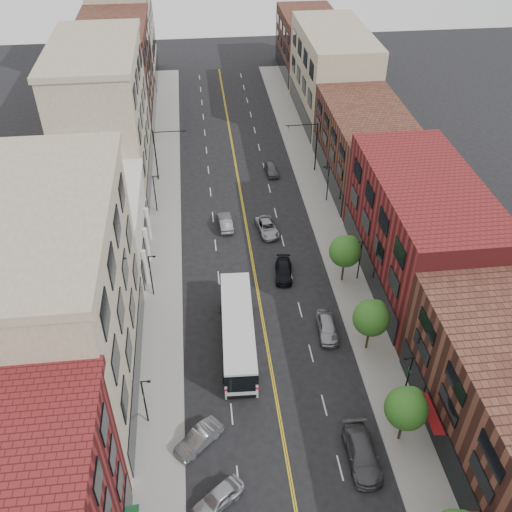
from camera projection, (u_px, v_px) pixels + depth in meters
name	position (u px, v px, depth m)	size (l,w,h in m)	color
ground	(294.00, 498.00, 42.48)	(220.00, 220.00, 0.00)	black
sidewalk_left	(165.00, 233.00, 68.92)	(4.00, 110.00, 0.15)	gray
sidewalk_right	(327.00, 223.00, 70.70)	(4.00, 110.00, 0.15)	gray
bldg_l_tanoffice	(62.00, 308.00, 45.59)	(10.00, 22.00, 18.00)	gray
bldg_l_white	(97.00, 230.00, 62.75)	(10.00, 14.00, 8.00)	silver
bldg_l_far_a	(104.00, 121.00, 72.97)	(10.00, 20.00, 18.00)	gray
bldg_l_far_b	(118.00, 76.00, 89.54)	(10.00, 20.00, 15.00)	#502920
bldg_l_far_c	(123.00, 26.00, 102.08)	(10.00, 16.00, 20.00)	gray
bldg_r_mid	(420.00, 231.00, 59.07)	(10.00, 22.00, 12.00)	maroon
bldg_r_far_a	(365.00, 147.00, 76.11)	(10.00, 20.00, 10.00)	#502920
bldg_r_far_b	(332.00, 75.00, 91.30)	(10.00, 22.00, 14.00)	gray
bldg_r_far_c	(309.00, 44.00, 107.87)	(10.00, 18.00, 11.00)	#502920
tree_r_1	(407.00, 407.00, 43.95)	(3.40, 3.40, 5.59)	black
tree_r_2	(372.00, 317.00, 51.78)	(3.40, 3.40, 5.59)	black
tree_r_3	(346.00, 250.00, 59.60)	(3.40, 3.40, 5.59)	black
lamp_l_1	(145.00, 399.00, 45.93)	(0.81, 0.55, 5.05)	black
lamp_l_2	(151.00, 273.00, 58.45)	(0.81, 0.55, 5.05)	black
lamp_l_3	(155.00, 192.00, 70.97)	(0.81, 0.55, 5.05)	black
lamp_r_1	(408.00, 375.00, 47.88)	(0.81, 0.55, 5.05)	black
lamp_r_2	(359.00, 258.00, 60.40)	(0.81, 0.55, 5.05)	black
lamp_r_3	(328.00, 181.00, 72.91)	(0.81, 0.55, 5.05)	black
signal_mast_left	(160.00, 149.00, 76.25)	(4.49, 0.18, 7.20)	black
signal_mast_right	(311.00, 141.00, 78.08)	(4.49, 0.18, 7.20)	black
city_bus	(238.00, 330.00, 53.45)	(3.64, 13.41, 3.42)	silver
car_angle_a	(218.00, 498.00, 41.70)	(1.71, 4.24, 1.45)	#AEB2B7
car_angle_b	(199.00, 439.00, 45.65)	(1.51, 4.33, 1.43)	#979B9E
car_parked_mid	(362.00, 454.00, 44.47)	(2.30, 5.65, 1.64)	#424246
car_parked_far	(327.00, 327.00, 55.41)	(1.87, 4.65, 1.59)	gray
car_lane_behind	(225.00, 222.00, 69.67)	(1.52, 4.37, 1.44)	#54545A
car_lane_a	(284.00, 271.00, 62.37)	(1.82, 4.48, 1.30)	black
car_lane_b	(267.00, 227.00, 68.88)	(2.22, 4.81, 1.34)	gray
car_lane_c	(271.00, 169.00, 80.00)	(1.61, 4.00, 1.36)	#4E4E53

